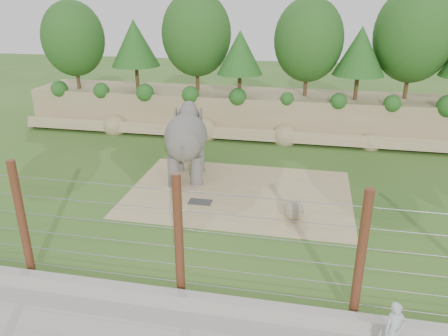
% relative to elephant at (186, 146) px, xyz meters
% --- Properties ---
extents(ground, '(90.00, 90.00, 0.00)m').
position_rel_elephant_xyz_m(ground, '(2.33, -4.32, -1.66)').
color(ground, '#326122').
rests_on(ground, ground).
extents(back_embankment, '(30.00, 5.52, 8.77)m').
position_rel_elephant_xyz_m(back_embankment, '(2.92, 8.35, 2.30)').
color(back_embankment, '#9A825C').
rests_on(back_embankment, ground).
extents(dirt_patch, '(10.00, 7.00, 0.02)m').
position_rel_elephant_xyz_m(dirt_patch, '(2.83, -1.32, -1.65)').
color(dirt_patch, tan).
rests_on(dirt_patch, ground).
extents(drain_grate, '(1.00, 0.60, 0.03)m').
position_rel_elephant_xyz_m(drain_grate, '(1.32, -2.60, -1.63)').
color(drain_grate, '#262628').
rests_on(drain_grate, dirt_patch).
extents(elephant, '(2.49, 4.36, 3.32)m').
position_rel_elephant_xyz_m(elephant, '(0.00, 0.00, 0.00)').
color(elephant, '#5E5A54').
rests_on(elephant, ground).
extents(stone_ball, '(0.79, 0.79, 0.79)m').
position_rel_elephant_xyz_m(stone_ball, '(5.38, -3.36, -1.24)').
color(stone_ball, gray).
rests_on(stone_ball, dirt_patch).
extents(retaining_wall, '(26.00, 0.35, 0.50)m').
position_rel_elephant_xyz_m(retaining_wall, '(2.33, -9.32, -1.41)').
color(retaining_wall, '#A8A39B').
rests_on(retaining_wall, ground).
extents(barrier_fence, '(20.26, 0.26, 4.00)m').
position_rel_elephant_xyz_m(barrier_fence, '(2.33, -8.82, 0.34)').
color(barrier_fence, '#51271A').
rests_on(barrier_fence, ground).
extents(zookeeper, '(0.65, 0.54, 1.53)m').
position_rel_elephant_xyz_m(zookeeper, '(8.16, -9.99, -0.88)').
color(zookeeper, '#B5B9BF').
rests_on(zookeeper, walkway).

